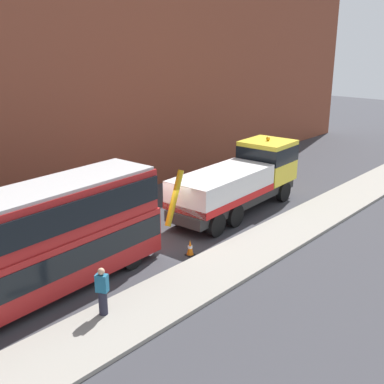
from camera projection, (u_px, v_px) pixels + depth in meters
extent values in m
plane|color=#38383D|center=(154.00, 240.00, 22.51)|extent=(120.00, 120.00, 0.00)
cube|color=gray|center=(224.00, 266.00, 19.82)|extent=(60.00, 2.80, 0.15)
cube|color=brown|center=(56.00, 59.00, 24.43)|extent=(60.00, 1.20, 16.00)
cube|color=#2D2D2D|center=(235.00, 197.00, 25.81)|extent=(9.11, 2.70, 0.55)
cube|color=yellow|center=(267.00, 160.00, 27.74)|extent=(2.74, 2.74, 2.30)
cube|color=black|center=(267.00, 153.00, 27.61)|extent=(2.77, 2.77, 0.90)
cube|color=silver|center=(222.00, 186.00, 24.55)|extent=(6.23, 2.93, 1.40)
cube|color=red|center=(222.00, 195.00, 24.71)|extent=(6.24, 2.98, 0.36)
cylinder|color=#B79914|center=(174.00, 198.00, 21.70)|extent=(1.25, 0.35, 2.52)
sphere|color=orange|center=(268.00, 139.00, 27.35)|extent=(0.24, 0.24, 0.24)
cylinder|color=black|center=(251.00, 184.00, 29.00)|extent=(1.18, 0.40, 1.16)
cylinder|color=black|center=(283.00, 192.00, 27.68)|extent=(1.18, 0.40, 1.16)
cylinder|color=black|center=(200.00, 206.00, 25.30)|extent=(1.18, 0.40, 1.16)
cylinder|color=black|center=(235.00, 215.00, 23.97)|extent=(1.18, 0.40, 1.16)
cylinder|color=black|center=(180.00, 214.00, 24.11)|extent=(1.18, 0.40, 1.16)
cylinder|color=black|center=(216.00, 225.00, 22.79)|extent=(1.18, 0.40, 1.16)
cube|color=#AD1E1E|center=(31.00, 266.00, 17.10)|extent=(11.12, 3.09, 1.90)
cube|color=#AD1E1E|center=(25.00, 219.00, 16.55)|extent=(10.89, 2.98, 1.70)
cube|color=black|center=(30.00, 260.00, 17.02)|extent=(11.01, 3.14, 0.90)
cube|color=black|center=(25.00, 216.00, 16.52)|extent=(10.79, 3.13, 1.00)
cube|color=#B2B2B2|center=(23.00, 194.00, 16.27)|extent=(10.67, 2.87, 0.12)
cube|color=yellow|center=(139.00, 195.00, 20.81)|extent=(0.14, 1.50, 0.44)
cylinder|color=black|center=(97.00, 243.00, 20.87)|extent=(1.05, 0.36, 1.04)
cylinder|color=black|center=(132.00, 257.00, 19.58)|extent=(1.05, 0.36, 1.04)
cylinder|color=#232333|center=(103.00, 303.00, 16.10)|extent=(0.40, 0.40, 0.85)
cube|color=#1E6084|center=(102.00, 283.00, 15.87)|extent=(0.41, 0.47, 0.62)
sphere|color=tan|center=(101.00, 271.00, 15.74)|extent=(0.24, 0.24, 0.24)
cone|color=orange|center=(190.00, 248.00, 20.83)|extent=(0.32, 0.32, 0.72)
cylinder|color=white|center=(190.00, 247.00, 20.82)|extent=(0.21, 0.21, 0.10)
cube|color=black|center=(190.00, 255.00, 20.93)|extent=(0.36, 0.36, 0.04)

